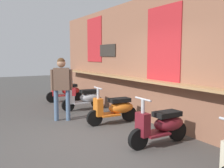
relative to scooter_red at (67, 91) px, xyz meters
The scene contains 7 objects.
ground_plane 4.65m from the scooter_red, 13.48° to the right, with size 34.69×34.69×0.00m, color #474442.
market_stall_facade 4.77m from the scooter_red, 11.73° to the left, with size 12.39×0.61×3.28m.
scooter_red is the anchor object (origin of this frame).
scooter_silver 1.73m from the scooter_red, ahead, with size 0.48×1.40×0.97m.
scooter_orange 3.60m from the scooter_red, ahead, with size 0.48×1.40×0.97m.
scooter_maroon 5.38m from the scooter_red, ahead, with size 0.46×1.40×0.97m.
shopper_with_handbag 2.93m from the scooter_red, 22.22° to the right, with size 0.41×0.67×1.69m.
Camera 1 is at (4.44, -2.17, 1.75)m, focal length 39.57 mm.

